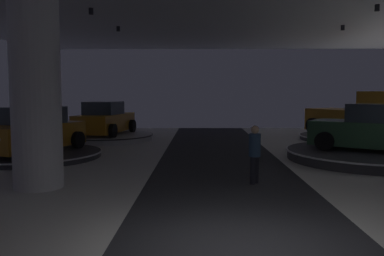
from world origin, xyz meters
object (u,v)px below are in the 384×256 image
pickup_truck_deep_right (360,118)px  display_platform_far_left (34,154)px  display_platform_deep_left (105,137)px  visitor_walking_near (255,151)px  display_car_deep_left (105,120)px  column_left (35,82)px  display_car_far_right (373,130)px  display_platform_deep_right (355,137)px  display_car_far_left (33,132)px  display_platform_far_right (371,155)px

pickup_truck_deep_right → display_platform_far_left: (-14.64, -5.72, -1.05)m
pickup_truck_deep_right → display_platform_deep_left: size_ratio=1.14×
display_platform_deep_left → visitor_walking_near: visitor_walking_near is taller
display_car_deep_left → visitor_walking_near: (6.44, -9.81, -0.17)m
visitor_walking_near → column_left: bearing=-174.8°
pickup_truck_deep_right → display_car_far_right: pickup_truck_deep_right is taller
display_platform_deep_right → display_car_deep_left: 13.13m
column_left → display_car_far_left: (-2.14, 4.76, -1.76)m
display_platform_deep_right → display_platform_far_left: size_ratio=1.11×
display_platform_deep_left → display_platform_far_left: bearing=-104.0°
display_car_far_right → visitor_walking_near: 6.20m
display_platform_deep_left → display_car_deep_left: bearing=-99.3°
display_platform_deep_right → display_platform_deep_left: 13.09m
display_platform_deep_right → display_platform_far_left: display_platform_deep_right is taller
column_left → display_platform_far_left: column_left is taller
column_left → display_car_far_left: 5.51m
column_left → display_platform_deep_left: size_ratio=1.11×
column_left → display_car_far_right: size_ratio=1.22×
display_platform_deep_right → display_platform_far_left: (-14.49, -6.01, -0.01)m
display_platform_far_left → display_car_far_left: (0.01, 0.03, 0.86)m
display_platform_deep_right → display_platform_far_left: bearing=-157.5°
display_car_deep_left → display_platform_far_left: 5.85m
display_car_far_right → display_car_far_left: size_ratio=0.99×
pickup_truck_deep_right → display_platform_far_right: pickup_truck_deep_right is taller
pickup_truck_deep_right → display_platform_deep_right: bearing=117.1°
display_platform_far_right → display_platform_deep_right: bearing=73.7°
display_platform_deep_right → display_car_far_left: 15.69m
display_platform_far_right → pickup_truck_deep_right: bearing=71.7°
display_platform_deep_left → visitor_walking_near: bearing=-56.8°
display_car_far_right → visitor_walking_near: (-4.83, -3.87, -0.22)m
display_car_deep_left → pickup_truck_deep_right: bearing=0.5°
display_platform_deep_left → display_car_far_left: 5.83m
display_platform_far_left → display_car_deep_left: bearing=76.0°
column_left → display_platform_far_right: column_left is taller
pickup_truck_deep_right → visitor_walking_near: pickup_truck_deep_right is taller
display_platform_deep_right → display_platform_far_right: (-1.85, -6.33, 0.06)m
display_car_deep_left → display_platform_far_left: size_ratio=0.86×
display_platform_deep_right → visitor_walking_near: size_ratio=3.57×
display_car_far_right → display_platform_far_left: bearing=178.5°
display_platform_far_left → display_car_far_left: bearing=71.0°
column_left → display_platform_far_left: (-2.15, 4.73, -2.62)m
display_platform_far_right → display_platform_far_left: display_platform_far_right is taller
display_car_deep_left → display_platform_far_left: display_car_deep_left is taller
column_left → display_car_far_right: column_left is taller
pickup_truck_deep_right → display_platform_deep_left: 13.27m
display_car_far_right → column_left: bearing=-157.3°
display_car_deep_left → display_car_far_right: bearing=-27.8°
pickup_truck_deep_right → display_car_far_right: (-1.97, -6.06, -0.05)m
column_left → display_platform_far_left: size_ratio=1.07×
display_car_deep_left → visitor_walking_near: size_ratio=2.79×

